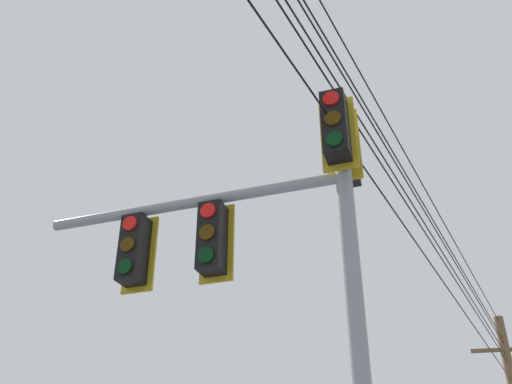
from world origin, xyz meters
name	(u,v)px	position (x,y,z in m)	size (l,w,h in m)	color
signal_mast_assembly	(276,242)	(0.24, -0.98, 4.40)	(2.81, 3.76, 6.20)	gray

